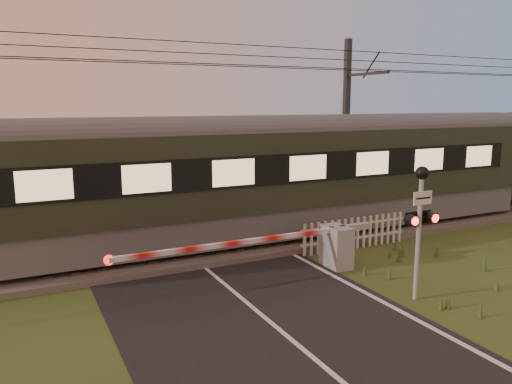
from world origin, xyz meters
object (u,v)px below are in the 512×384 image
picket_fence (354,233)px  catenary_mast (347,125)px  boom_gate (326,246)px  crossing_signal (420,209)px  train (502,159)px

picket_fence → catenary_mast: catenary_mast is taller
boom_gate → crossing_signal: (0.63, -2.69, 1.46)m
catenary_mast → train: bearing=-19.8°
crossing_signal → catenary_mast: (3.86, 7.97, 1.45)m
boom_gate → train: bearing=16.0°
train → boom_gate: 11.22m
crossing_signal → catenary_mast: bearing=64.2°
boom_gate → crossing_signal: bearing=-76.8°
train → crossing_signal: (-10.05, -5.75, -0.04)m
boom_gate → picket_fence: (1.84, 1.17, -0.15)m
crossing_signal → picket_fence: (1.21, 3.85, -1.61)m
train → picket_fence: 9.19m
train → catenary_mast: catenary_mast is taller
train → boom_gate: train is taller
crossing_signal → picket_fence: 4.35m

